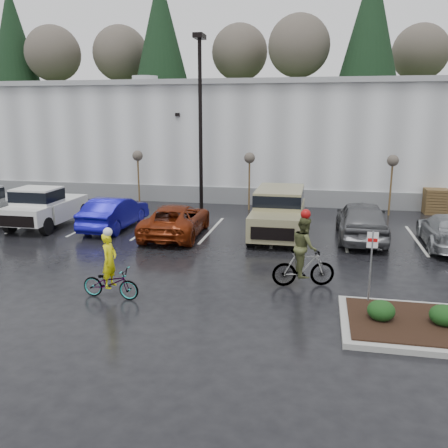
% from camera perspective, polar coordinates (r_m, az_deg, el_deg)
% --- Properties ---
extents(ground, '(120.00, 120.00, 0.00)m').
position_cam_1_polar(ground, '(14.11, 1.24, -9.00)').
color(ground, black).
rests_on(ground, ground).
extents(warehouse, '(60.50, 15.50, 7.20)m').
position_cam_1_polar(warehouse, '(34.96, 7.77, 10.43)').
color(warehouse, '#AEB1B3').
rests_on(warehouse, ground).
extents(wooded_ridge, '(80.00, 25.00, 6.00)m').
position_cam_1_polar(wooded_ridge, '(57.94, 9.30, 10.86)').
color(wooded_ridge, '#203C19').
rests_on(wooded_ridge, ground).
extents(lamppost, '(0.50, 1.00, 9.22)m').
position_cam_1_polar(lamppost, '(25.63, -2.88, 14.06)').
color(lamppost, black).
rests_on(lamppost, ground).
extents(sapling_west, '(0.60, 0.60, 3.20)m').
position_cam_1_polar(sapling_west, '(27.94, -10.34, 7.73)').
color(sapling_west, '#4B341E').
rests_on(sapling_west, ground).
extents(sapling_mid, '(0.60, 0.60, 3.20)m').
position_cam_1_polar(sapling_mid, '(26.26, 3.08, 7.58)').
color(sapling_mid, '#4B341E').
rests_on(sapling_mid, ground).
extents(sapling_east, '(0.60, 0.60, 3.20)m').
position_cam_1_polar(sapling_east, '(26.25, 19.62, 6.83)').
color(sapling_east, '#4B341E').
rests_on(sapling_east, ground).
extents(pallet_stack_a, '(1.20, 1.20, 1.35)m').
position_cam_1_polar(pallet_stack_a, '(27.96, 24.09, 2.53)').
color(pallet_stack_a, '#4B341E').
rests_on(pallet_stack_a, ground).
extents(shrub_a, '(0.70, 0.70, 0.52)m').
position_cam_1_polar(shrub_a, '(12.96, 18.38, -9.84)').
color(shrub_a, black).
rests_on(shrub_a, curb_island).
extents(shrub_b, '(0.70, 0.70, 0.52)m').
position_cam_1_polar(shrub_b, '(13.24, 24.92, -9.93)').
color(shrub_b, black).
rests_on(shrub_b, curb_island).
extents(fire_lane_sign, '(0.30, 0.05, 2.20)m').
position_cam_1_polar(fire_lane_sign, '(13.72, 17.29, -4.05)').
color(fire_lane_sign, gray).
rests_on(fire_lane_sign, ground).
extents(pickup_white, '(2.10, 5.20, 1.96)m').
position_cam_1_polar(pickup_white, '(24.37, -20.31, 2.16)').
color(pickup_white, silver).
rests_on(pickup_white, ground).
extents(car_blue, '(1.76, 4.61, 1.50)m').
position_cam_1_polar(car_blue, '(22.79, -13.02, 1.33)').
color(car_blue, '#100D95').
rests_on(car_blue, ground).
extents(car_red, '(2.53, 5.13, 1.40)m').
position_cam_1_polar(car_red, '(21.05, -5.79, 0.48)').
color(car_red, maroon).
rests_on(car_red, ground).
extents(suv_tan, '(2.20, 5.10, 2.06)m').
position_cam_1_polar(suv_tan, '(20.85, 6.54, 1.27)').
color(suv_tan, gray).
rests_on(suv_tan, ground).
extents(car_grey, '(2.03, 5.02, 1.71)m').
position_cam_1_polar(car_grey, '(21.08, 16.24, 0.46)').
color(car_grey, '#595B5E').
rests_on(car_grey, ground).
extents(car_far_silver, '(2.08, 4.77, 1.37)m').
position_cam_1_polar(car_far_silver, '(21.19, 25.39, -0.72)').
color(car_far_silver, '#9A9DA1').
rests_on(car_far_silver, ground).
extents(cyclist_hivis, '(1.80, 0.72, 2.14)m').
position_cam_1_polar(cyclist_hivis, '(14.35, -13.52, -6.14)').
color(cyclist_hivis, '#3F3F44').
rests_on(cyclist_hivis, ground).
extents(cyclist_olive, '(1.98, 1.03, 2.48)m').
position_cam_1_polar(cyclist_olive, '(15.04, 9.58, -4.14)').
color(cyclist_olive, '#3F3F44').
rests_on(cyclist_olive, ground).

